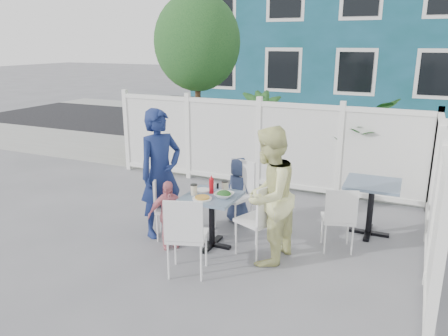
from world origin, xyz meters
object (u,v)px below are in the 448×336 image
at_px(chair_near, 186,231).
at_px(man, 161,173).
at_px(chair_back, 237,189).
at_px(toddler, 168,215).
at_px(main_table, 212,207).
at_px(boy, 239,190).
at_px(spare_table, 372,194).
at_px(chair_right, 262,215).
at_px(woman, 268,196).
at_px(utility_cabinet, 180,127).
at_px(chair_left, 164,203).

relative_size(chair_near, man, 0.54).
relative_size(chair_back, toddler, 1.08).
height_order(main_table, boy, boy).
bearing_deg(chair_near, main_table, 77.51).
bearing_deg(spare_table, man, -155.93).
distance_m(chair_back, man, 1.13).
height_order(main_table, chair_near, chair_near).
bearing_deg(chair_right, woman, -99.83).
xyz_separation_m(chair_back, boy, (-0.04, 0.16, -0.08)).
xyz_separation_m(spare_table, chair_right, (-1.15, -1.26, -0.03)).
distance_m(utility_cabinet, chair_back, 4.46).
bearing_deg(toddler, woman, -39.45).
height_order(chair_near, man, man).
distance_m(chair_near, toddler, 0.82).
distance_m(utility_cabinet, chair_left, 4.66).
xyz_separation_m(spare_table, chair_left, (-2.56, -1.25, -0.09)).
height_order(man, toddler, man).
bearing_deg(chair_back, chair_left, 62.29).
bearing_deg(chair_right, utility_cabinet, 63.15).
height_order(main_table, chair_left, chair_left).
height_order(utility_cabinet, toddler, utility_cabinet).
xyz_separation_m(utility_cabinet, chair_back, (2.90, -3.39, -0.08)).
distance_m(chair_near, boy, 1.73).
bearing_deg(utility_cabinet, chair_left, -61.86).
bearing_deg(utility_cabinet, woman, -48.25).
relative_size(utility_cabinet, chair_left, 1.52).
relative_size(utility_cabinet, spare_table, 1.71).
bearing_deg(utility_cabinet, main_table, -54.52).
distance_m(utility_cabinet, man, 4.57).
bearing_deg(boy, chair_back, 130.28).
bearing_deg(boy, woman, 153.67).
relative_size(chair_near, toddler, 1.06).
bearing_deg(chair_back, spare_table, -146.55).
distance_m(man, toddler, 0.61).
distance_m(main_table, chair_right, 0.70).
height_order(woman, boy, woman).
height_order(boy, toddler, boy).
bearing_deg(man, toddler, -113.15).
bearing_deg(chair_left, woman, 62.54).
bearing_deg(boy, spare_table, -144.52).
height_order(spare_table, woman, woman).
bearing_deg(main_table, chair_near, -84.73).
distance_m(utility_cabinet, chair_near, 5.76).
distance_m(utility_cabinet, chair_right, 5.46).
relative_size(spare_table, toddler, 0.84).
xyz_separation_m(chair_near, toddler, (-0.58, 0.57, -0.11)).
bearing_deg(utility_cabinet, chair_right, -48.58).
bearing_deg(main_table, chair_right, -1.44).
relative_size(chair_left, toddler, 0.94).
bearing_deg(chair_near, man, 116.84).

